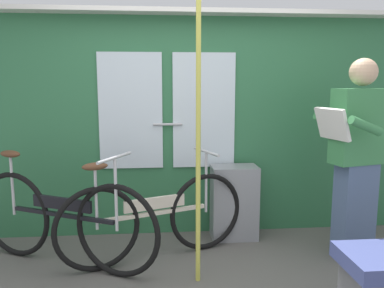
# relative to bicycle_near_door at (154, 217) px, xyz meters

# --- Properties ---
(train_door_wall) EXTENTS (4.91, 0.28, 2.15)m
(train_door_wall) POSITION_rel_bicycle_near_door_xyz_m (0.33, 0.63, 0.75)
(train_door_wall) COLOR #2D6B42
(train_door_wall) RESTS_ON ground_plane
(bicycle_near_door) EXTENTS (1.57, 0.70, 0.91)m
(bicycle_near_door) POSITION_rel_bicycle_near_door_xyz_m (0.00, 0.00, 0.00)
(bicycle_near_door) COLOR black
(bicycle_near_door) RESTS_ON ground_plane
(bicycle_leaning_behind) EXTENTS (1.60, 0.85, 0.95)m
(bicycle_leaning_behind) POSITION_rel_bicycle_near_door_xyz_m (-0.75, -0.04, 0.02)
(bicycle_leaning_behind) COLOR black
(bicycle_leaning_behind) RESTS_ON ground_plane
(passenger_reading_newspaper) EXTENTS (0.62, 0.55, 1.69)m
(passenger_reading_newspaper) POSITION_rel_bicycle_near_door_xyz_m (1.69, -0.10, 0.52)
(passenger_reading_newspaper) COLOR slate
(passenger_reading_newspaper) RESTS_ON ground_plane
(trash_bin_by_wall) EXTENTS (0.44, 0.28, 0.71)m
(trash_bin_by_wall) POSITION_rel_bicycle_near_door_xyz_m (0.76, 0.42, -0.02)
(trash_bin_by_wall) COLOR gray
(trash_bin_by_wall) RESTS_ON ground_plane
(handrail_pole) EXTENTS (0.04, 0.04, 2.11)m
(handrail_pole) POSITION_rel_bicycle_near_door_xyz_m (0.33, -0.39, 0.68)
(handrail_pole) COLOR #C6C14C
(handrail_pole) RESTS_ON ground_plane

